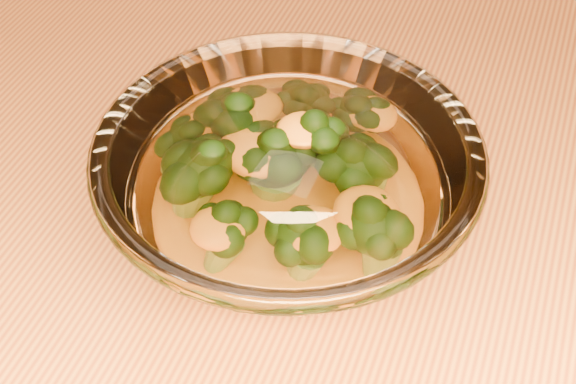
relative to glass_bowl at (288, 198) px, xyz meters
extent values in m
cube|color=#B97B37|center=(0.11, 0.00, -0.07)|extent=(1.20, 0.80, 0.04)
cylinder|color=brown|center=(-0.43, 0.34, -0.45)|extent=(0.06, 0.06, 0.71)
ellipsoid|color=white|center=(0.00, 0.00, -0.04)|extent=(0.10, 0.10, 0.02)
torus|color=white|center=(0.00, 0.00, 0.04)|extent=(0.23, 0.23, 0.01)
ellipsoid|color=orange|center=(0.00, 0.00, -0.02)|extent=(0.12, 0.12, 0.03)
camera|label=1|loc=(0.12, -0.32, 0.35)|focal=50.00mm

